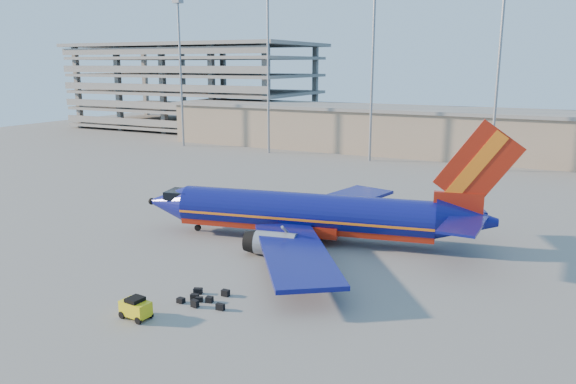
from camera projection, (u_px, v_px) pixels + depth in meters
name	position (u px, v px, depth m)	size (l,w,h in m)	color
ground	(265.00, 235.00, 55.36)	(220.00, 220.00, 0.00)	slate
terminal_building	(472.00, 133.00, 100.33)	(122.00, 16.00, 8.50)	gray
parking_garage	(196.00, 83.00, 144.49)	(62.00, 32.00, 21.40)	slate
light_mast_row	(433.00, 57.00, 89.17)	(101.60, 1.60, 28.65)	gray
aircraft_main	(313.00, 215.00, 52.92)	(35.04, 33.39, 11.97)	navy
baggage_tug	(136.00, 308.00, 37.02)	(2.14, 1.42, 1.46)	yellow
luggage_pile	(204.00, 298.00, 39.81)	(3.72, 2.97, 0.52)	black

